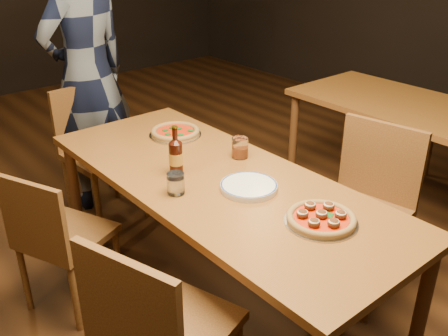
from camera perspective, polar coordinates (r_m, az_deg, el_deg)
ground at (r=2.81m, az=-0.68°, el=-14.87°), size 9.00×9.00×0.00m
table_main at (r=2.42m, az=-0.76°, el=-2.62°), size 0.80×2.00×0.75m
table_right at (r=3.56m, az=23.22°, el=4.82°), size 0.80×2.00×0.75m
chair_main_nw at (r=1.99m, az=-6.21°, el=-17.38°), size 0.55×0.55×0.95m
chair_main_sw at (r=2.69m, az=-17.53°, el=-7.22°), size 0.52×0.52×0.84m
chair_main_e at (r=2.71m, az=15.09°, el=-5.00°), size 0.52×0.52×0.97m
chair_end at (r=3.40m, az=-13.61°, el=1.52°), size 0.47×0.47×0.94m
pizza_meatball at (r=2.07m, az=11.05°, el=-5.64°), size 0.30×0.30×0.05m
pizza_margherita at (r=2.88m, az=-5.59°, el=4.11°), size 0.30×0.30×0.04m
plate_stack at (r=2.28m, az=2.85°, el=-2.15°), size 0.26×0.26×0.03m
beer_bottle at (r=2.40m, az=-5.52°, el=1.23°), size 0.07×0.07×0.24m
water_glass at (r=2.24m, az=-5.54°, el=-1.77°), size 0.08×0.08×0.10m
amber_glass at (r=2.58m, az=1.84°, el=2.34°), size 0.09×0.09×0.11m
diner at (r=3.52m, az=-15.36°, el=10.19°), size 0.76×0.58×1.87m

